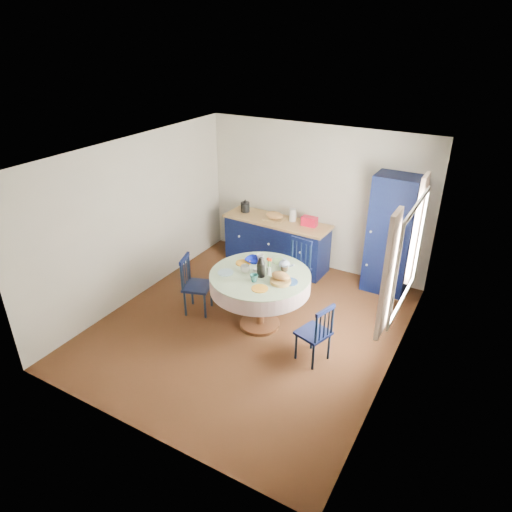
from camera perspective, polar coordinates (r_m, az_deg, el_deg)
The scene contains 17 objects.
floor at distance 6.70m, azimuth -0.78°, elevation -8.66°, with size 4.50×4.50×0.00m, color black.
ceiling at distance 5.63m, azimuth -0.94°, elevation 12.54°, with size 4.50×4.50×0.00m, color white.
wall_back at distance 7.94m, azimuth 7.43°, elevation 7.17°, with size 4.00×0.02×2.50m, color beige.
wall_left at distance 7.20m, azimuth -14.78°, elevation 4.40°, with size 0.02×4.50×2.50m, color beige.
wall_right at distance 5.45m, azimuth 17.67°, elevation -3.56°, with size 0.02×4.50×2.50m, color beige.
window at distance 5.59m, azimuth 18.31°, elevation 0.36°, with size 0.10×1.74×1.45m.
kitchen_counter at distance 8.15m, azimuth 2.58°, elevation 1.81°, with size 1.95×0.68×1.10m.
pantry_cabinet at distance 7.44m, azimuth 16.52°, elevation 2.51°, with size 0.68×0.50×1.93m.
dining_table at distance 6.32m, azimuth 0.59°, elevation -3.30°, with size 1.40×1.40×1.13m.
chair_left at distance 6.85m, azimuth -7.65°, elevation -3.54°, with size 0.49×0.50×0.90m.
chair_far at distance 7.23m, azimuth 4.99°, elevation -1.50°, with size 0.47×0.45×0.93m.
chair_right at distance 5.88m, azimuth 7.47°, elevation -9.49°, with size 0.46×0.47×0.85m.
mug_a at distance 6.28m, azimuth -1.35°, elevation -1.62°, with size 0.13×0.13×0.10m, color silver.
mug_b at distance 6.05m, azimuth -0.25°, elevation -2.78°, with size 0.11×0.11×0.10m, color #2B6F69.
mug_c at distance 6.31m, azimuth 3.58°, elevation -1.60°, with size 0.11×0.11×0.09m, color black.
mug_d at distance 6.58m, azimuth 0.56°, elevation -0.22°, with size 0.11×0.11×0.10m, color silver.
cobalt_bowl at distance 6.55m, azimuth -0.23°, elevation -0.54°, with size 0.25×0.25×0.06m, color #060F7F.
Camera 1 is at (2.77, -4.70, 3.89)m, focal length 32.00 mm.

